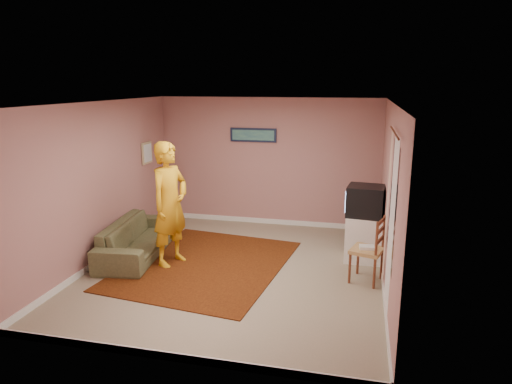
% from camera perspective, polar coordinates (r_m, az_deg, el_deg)
% --- Properties ---
extents(ground, '(5.00, 5.00, 0.00)m').
position_cam_1_polar(ground, '(7.33, -2.53, -9.67)').
color(ground, gray).
rests_on(ground, ground).
extents(wall_back, '(4.50, 0.02, 2.60)m').
position_cam_1_polar(wall_back, '(9.30, 1.50, 3.74)').
color(wall_back, '#A3706B').
rests_on(wall_back, ground).
extents(wall_front, '(4.50, 0.02, 2.60)m').
position_cam_1_polar(wall_front, '(4.66, -10.97, -6.68)').
color(wall_front, '#A3706B').
rests_on(wall_front, ground).
extents(wall_left, '(0.02, 5.00, 2.60)m').
position_cam_1_polar(wall_left, '(7.82, -18.74, 1.11)').
color(wall_left, '#A3706B').
rests_on(wall_left, ground).
extents(wall_right, '(0.02, 5.00, 2.60)m').
position_cam_1_polar(wall_right, '(6.69, 16.28, -0.75)').
color(wall_right, '#A3706B').
rests_on(wall_right, ground).
extents(ceiling, '(4.50, 5.00, 0.02)m').
position_cam_1_polar(ceiling, '(6.74, -2.76, 11.09)').
color(ceiling, white).
rests_on(ceiling, wall_back).
extents(baseboard_back, '(4.50, 0.02, 0.10)m').
position_cam_1_polar(baseboard_back, '(9.59, 1.45, -3.65)').
color(baseboard_back, silver).
rests_on(baseboard_back, ground).
extents(baseboard_front, '(4.50, 0.02, 0.10)m').
position_cam_1_polar(baseboard_front, '(5.23, -10.27, -19.61)').
color(baseboard_front, silver).
rests_on(baseboard_front, ground).
extents(baseboard_left, '(0.02, 5.00, 0.10)m').
position_cam_1_polar(baseboard_left, '(8.16, -18.01, -7.49)').
color(baseboard_left, silver).
rests_on(baseboard_left, ground).
extents(baseboard_right, '(0.02, 5.00, 0.10)m').
position_cam_1_polar(baseboard_right, '(7.09, 15.52, -10.58)').
color(baseboard_right, silver).
rests_on(baseboard_right, ground).
extents(window, '(0.01, 1.10, 1.50)m').
position_cam_1_polar(window, '(5.78, 16.76, -1.47)').
color(window, black).
rests_on(window, wall_right).
extents(curtain_sheer, '(0.01, 0.75, 2.10)m').
position_cam_1_polar(curtain_sheer, '(5.69, 16.57, -3.79)').
color(curtain_sheer, white).
rests_on(curtain_sheer, wall_right).
extents(curtain_floral, '(0.01, 0.35, 2.10)m').
position_cam_1_polar(curtain_floral, '(6.36, 16.09, -1.93)').
color(curtain_floral, beige).
rests_on(curtain_floral, wall_right).
extents(curtain_rod, '(0.02, 1.40, 0.02)m').
position_cam_1_polar(curtain_rod, '(5.62, 16.91, 7.15)').
color(curtain_rod, brown).
rests_on(curtain_rod, wall_right).
extents(picture_back, '(0.95, 0.04, 0.28)m').
position_cam_1_polar(picture_back, '(9.25, -0.35, 7.13)').
color(picture_back, '#121A33').
rests_on(picture_back, wall_back).
extents(picture_left, '(0.04, 0.38, 0.42)m').
position_cam_1_polar(picture_left, '(9.13, -13.46, 4.77)').
color(picture_left, tan).
rests_on(picture_left, wall_left).
extents(area_rug, '(2.73, 3.25, 0.02)m').
position_cam_1_polar(area_rug, '(7.54, -6.25, -8.97)').
color(area_rug, black).
rests_on(area_rug, ground).
extents(tv_cabinet, '(0.60, 0.55, 0.77)m').
position_cam_1_polar(tv_cabinet, '(7.78, 13.29, -5.60)').
color(tv_cabinet, white).
rests_on(tv_cabinet, ground).
extents(crt_tv, '(0.64, 0.58, 0.50)m').
position_cam_1_polar(crt_tv, '(7.60, 13.50, -1.09)').
color(crt_tv, black).
rests_on(crt_tv, tv_cabinet).
extents(chair_a, '(0.46, 0.44, 0.46)m').
position_cam_1_polar(chair_a, '(9.00, 13.35, -2.07)').
color(chair_a, tan).
rests_on(chair_a, ground).
extents(dvd_player, '(0.33, 0.25, 0.05)m').
position_cam_1_polar(dvd_player, '(9.02, 13.33, -2.42)').
color(dvd_player, '#B5B5BA').
rests_on(dvd_player, chair_a).
extents(blue_throw, '(0.36, 0.04, 0.38)m').
position_cam_1_polar(blue_throw, '(8.96, 13.41, -1.04)').
color(blue_throw, '#8DAFE7').
rests_on(blue_throw, chair_a).
extents(chair_b, '(0.54, 0.56, 0.54)m').
position_cam_1_polar(chair_b, '(6.91, 13.74, -6.12)').
color(chair_b, tan).
rests_on(chair_b, ground).
extents(game_console, '(0.23, 0.18, 0.04)m').
position_cam_1_polar(game_console, '(6.93, 13.71, -6.72)').
color(game_console, white).
rests_on(game_console, chair_b).
extents(sofa, '(1.03, 2.12, 0.60)m').
position_cam_1_polar(sofa, '(8.07, -14.55, -5.62)').
color(sofa, brown).
rests_on(sofa, ground).
extents(person, '(0.69, 0.85, 2.00)m').
position_cam_1_polar(person, '(7.38, -10.71, -1.51)').
color(person, orange).
rests_on(person, ground).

